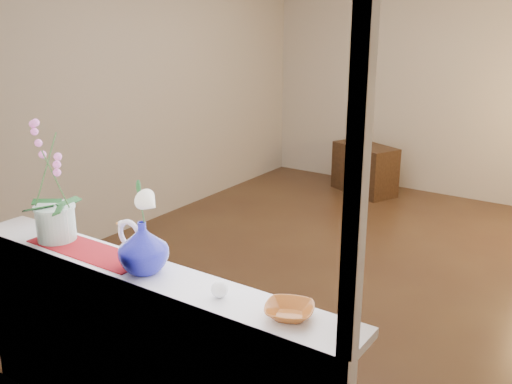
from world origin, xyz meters
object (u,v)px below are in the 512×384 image
blue_vase (143,243)px  paperweight (220,289)px  swan (138,247)px  amber_dish (289,312)px  side_table (365,169)px  orchid_pot (51,183)px

blue_vase → paperweight: bearing=-0.1°
swan → amber_dish: swan is taller
side_table → orchid_pot: bearing=-63.3°
side_table → amber_dish: bearing=-46.1°
swan → paperweight: (0.47, -0.01, -0.07)m
side_table → blue_vase: bearing=-55.2°
blue_vase → orchid_pot: bearing=178.6°
orchid_pot → amber_dish: bearing=0.3°
blue_vase → side_table: 4.58m
paperweight → side_table: 4.66m
orchid_pot → amber_dish: size_ratio=3.79×
orchid_pot → blue_vase: (0.64, -0.02, -0.17)m
blue_vase → amber_dish: 0.76m
orchid_pot → swan: size_ratio=2.45×
orchid_pot → paperweight: bearing=-0.9°
orchid_pot → swan: bearing=-0.5°
paperweight → swan: bearing=178.7°
swan → paperweight: bearing=21.5°
paperweight → amber_dish: bearing=4.3°
orchid_pot → blue_vase: bearing=-1.4°
blue_vase → amber_dish: size_ratio=1.68×
swan → blue_vase: blue_vase is taller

